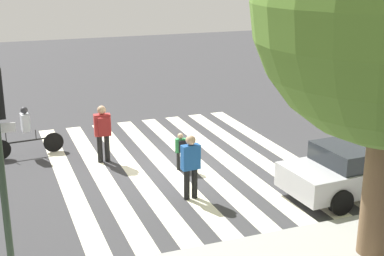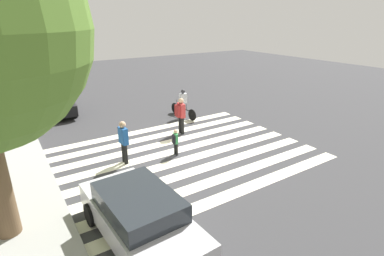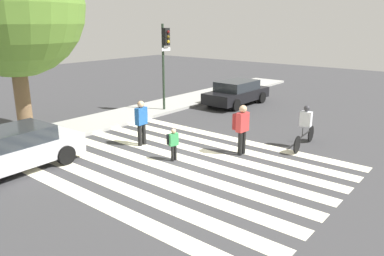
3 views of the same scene
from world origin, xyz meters
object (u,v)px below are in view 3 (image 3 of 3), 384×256
street_tree (11,5)px  pedestrian_adult_yellow_jacket (141,120)px  car_parked_far_curb (237,92)px  pedestrian_adult_blue_shirt (173,142)px  pedestrian_child_with_backpack (241,126)px  traffic_light (165,51)px  cyclist_mid_street (305,125)px  car_parked_dark_suv (12,150)px

street_tree → pedestrian_adult_yellow_jacket: (2.39, -4.05, -4.13)m
street_tree → car_parked_far_curb: 11.96m
street_tree → pedestrian_adult_yellow_jacket: size_ratio=4.53×
pedestrian_adult_blue_shirt → car_parked_far_curb: bearing=-142.6°
car_parked_far_curb → street_tree: bearing=165.5°
pedestrian_adult_blue_shirt → pedestrian_child_with_backpack: 2.46m
traffic_light → pedestrian_child_with_backpack: traffic_light is taller
cyclist_mid_street → car_parked_dark_suv: size_ratio=0.53×
car_parked_far_curb → pedestrian_adult_blue_shirt: bearing=-159.7°
cyclist_mid_street → car_parked_dark_suv: cyclist_mid_street is taller
pedestrian_child_with_backpack → cyclist_mid_street: 2.57m
pedestrian_adult_blue_shirt → pedestrian_child_with_backpack: (1.97, -1.43, 0.38)m
pedestrian_adult_blue_shirt → car_parked_far_curb: 9.34m
car_parked_dark_suv → pedestrian_adult_yellow_jacket: bearing=-19.0°
pedestrian_child_with_backpack → pedestrian_adult_yellow_jacket: bearing=-61.8°
pedestrian_adult_yellow_jacket → pedestrian_adult_blue_shirt: pedestrian_adult_yellow_jacket is taller
pedestrian_child_with_backpack → cyclist_mid_street: (2.12, -1.44, -0.17)m
pedestrian_child_with_backpack → car_parked_far_curb: size_ratio=0.41×
traffic_light → car_parked_far_curb: (3.84, -1.84, -2.40)m
street_tree → pedestrian_adult_yellow_jacket: bearing=-59.5°
pedestrian_child_with_backpack → car_parked_far_curb: pedestrian_child_with_backpack is taller
pedestrian_adult_yellow_jacket → car_parked_dark_suv: (-4.30, 1.25, -0.26)m
pedestrian_adult_blue_shirt → car_parked_far_curb: (8.81, 3.10, 0.05)m
traffic_light → cyclist_mid_street: size_ratio=1.95×
cyclist_mid_street → car_parked_far_curb: size_ratio=0.52×
street_tree → pedestrian_child_with_backpack: size_ratio=4.38×
pedestrian_adult_yellow_jacket → car_parked_far_curb: size_ratio=0.39×
pedestrian_child_with_backpack → car_parked_far_curb: 8.21m
car_parked_dark_suv → car_parked_far_curb: size_ratio=0.99×
pedestrian_adult_yellow_jacket → car_parked_dark_suv: size_ratio=0.40×
pedestrian_adult_yellow_jacket → pedestrian_adult_blue_shirt: 2.08m
pedestrian_child_with_backpack → pedestrian_adult_blue_shirt: bearing=-31.4°
street_tree → pedestrian_child_with_backpack: (3.89, -7.48, -4.06)m
pedestrian_child_with_backpack → traffic_light: bearing=-110.7°
pedestrian_adult_blue_shirt → traffic_light: bearing=-117.2°
pedestrian_adult_yellow_jacket → cyclist_mid_street: 6.07m
pedestrian_child_with_backpack → car_parked_dark_suv: 7.46m
street_tree → car_parked_far_curb: (10.73, -2.95, -4.40)m
pedestrian_child_with_backpack → car_parked_far_curb: (6.84, 4.53, -0.34)m
traffic_light → pedestrian_child_with_backpack: bearing=-115.2°
traffic_light → cyclist_mid_street: 8.17m
cyclist_mid_street → car_parked_dark_suv: bearing=137.0°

